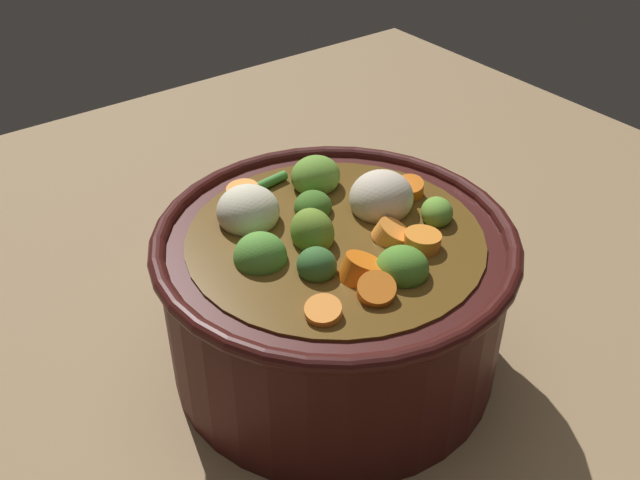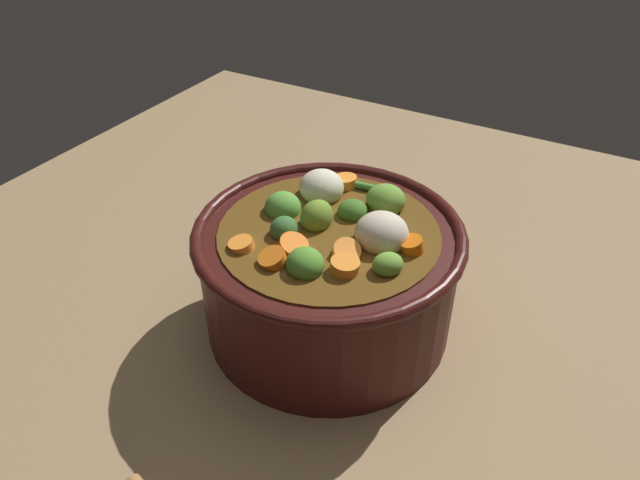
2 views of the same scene
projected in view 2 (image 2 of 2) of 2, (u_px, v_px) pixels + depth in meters
The scene contains 2 objects.
ground_plane at pixel (328, 321), 0.64m from camera, with size 1.10×1.10×0.00m, color #8C704C.
cooking_pot at pixel (329, 273), 0.60m from camera, with size 0.26×0.26×0.15m.
Camera 2 is at (0.41, 0.22, 0.44)m, focal length 33.41 mm.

